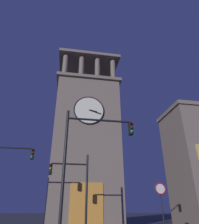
# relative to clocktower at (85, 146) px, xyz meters

# --- Properties ---
(clocktower) EXTENTS (8.17, 8.36, 22.94)m
(clocktower) POSITION_rel_clocktower_xyz_m (0.00, 0.00, 0.00)
(clocktower) COLOR #75665B
(clocktower) RESTS_ON ground_plane
(traffic_signal_near) EXTENTS (3.93, 0.41, 6.81)m
(traffic_signal_near) POSITION_rel_clocktower_xyz_m (1.13, 13.94, -4.38)
(traffic_signal_near) COLOR black
(traffic_signal_near) RESTS_ON ground_plane
(traffic_signal_far) EXTENTS (2.85, 0.41, 5.37)m
(traffic_signal_far) POSITION_rel_clocktower_xyz_m (1.51, 9.42, -5.47)
(traffic_signal_far) COLOR black
(traffic_signal_far) RESTS_ON ground_plane
(no_horn_sign) EXTENTS (0.78, 0.14, 3.27)m
(no_horn_sign) POSITION_rel_clocktower_xyz_m (-4.29, 10.90, -6.29)
(no_horn_sign) COLOR black
(no_horn_sign) RESTS_ON ground_plane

